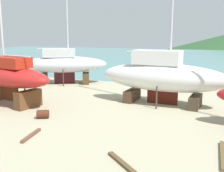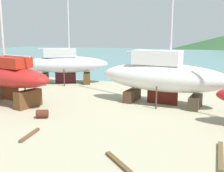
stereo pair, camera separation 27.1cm
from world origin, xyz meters
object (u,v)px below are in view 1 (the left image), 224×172
Objects in this scene: sailboat_large_starboard at (64,64)px; worker at (163,80)px; sailboat_mid_port at (9,76)px; barrel_tipped_right at (43,114)px; sailboat_far_slipway at (162,76)px.

worker is (10.73, 1.19, -1.30)m from sailboat_large_starboard.
sailboat_mid_port is 5.43m from barrel_tipped_right.
sailboat_large_starboard is at bearing 113.95° from barrel_tipped_right.
barrel_tipped_right is at bearing 72.95° from worker.
sailboat_far_slipway is 6.50m from worker.
sailboat_far_slipway is 10.10× the size of worker.
sailboat_large_starboard is at bearing -74.84° from sailboat_mid_port.
sailboat_far_slipway is 9.44m from barrel_tipped_right.
sailboat_far_slipway is 11.93m from sailboat_mid_port.
sailboat_large_starboard is 8.16× the size of worker.
sailboat_far_slipway reaches higher than sailboat_large_starboard.
sailboat_large_starboard is (-11.73, 5.08, -0.06)m from sailboat_far_slipway.
sailboat_mid_port reaches higher than worker.
worker is at bearing 104.22° from sailboat_far_slipway.
sailboat_far_slipway is 1.24× the size of sailboat_large_starboard.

